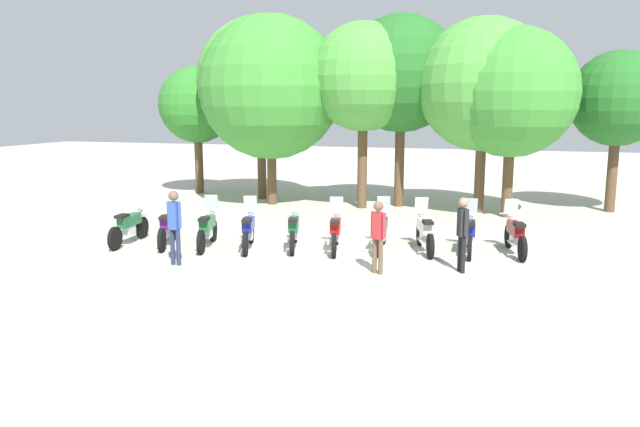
% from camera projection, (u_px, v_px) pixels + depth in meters
% --- Properties ---
extents(ground_plane, '(80.00, 80.00, 0.00)m').
position_uv_depth(ground_plane, '(315.00, 249.00, 16.73)').
color(ground_plane, '#BCB7A8').
extents(motorcycle_0, '(0.62, 2.19, 0.99)m').
position_uv_depth(motorcycle_0, '(129.00, 226.00, 17.32)').
color(motorcycle_0, black).
rests_on(motorcycle_0, ground_plane).
extents(motorcycle_1, '(0.86, 2.12, 1.37)m').
position_uv_depth(motorcycle_1, '(168.00, 227.00, 17.15)').
color(motorcycle_1, black).
rests_on(motorcycle_1, ground_plane).
extents(motorcycle_2, '(0.78, 2.14, 1.37)m').
position_uv_depth(motorcycle_2, '(207.00, 229.00, 16.91)').
color(motorcycle_2, black).
rests_on(motorcycle_2, ground_plane).
extents(motorcycle_3, '(0.85, 2.12, 1.37)m').
position_uv_depth(motorcycle_3, '(248.00, 230.00, 16.72)').
color(motorcycle_3, black).
rests_on(motorcycle_3, ground_plane).
extents(motorcycle_4, '(0.82, 2.13, 0.99)m').
position_uv_depth(motorcycle_4, '(294.00, 230.00, 16.78)').
color(motorcycle_4, black).
rests_on(motorcycle_4, ground_plane).
extents(motorcycle_5, '(0.73, 2.16, 1.37)m').
position_uv_depth(motorcycle_5, '(335.00, 231.00, 16.54)').
color(motorcycle_5, black).
rests_on(motorcycle_5, ground_plane).
extents(motorcycle_6, '(0.62, 2.19, 1.37)m').
position_uv_depth(motorcycle_6, '(381.00, 231.00, 16.62)').
color(motorcycle_6, black).
rests_on(motorcycle_6, ground_plane).
extents(motorcycle_7, '(0.86, 2.12, 1.37)m').
position_uv_depth(motorcycle_7, '(425.00, 232.00, 16.46)').
color(motorcycle_7, black).
rests_on(motorcycle_7, ground_plane).
extents(motorcycle_8, '(0.62, 2.19, 1.37)m').
position_uv_depth(motorcycle_8, '(470.00, 234.00, 16.26)').
color(motorcycle_8, black).
rests_on(motorcycle_8, ground_plane).
extents(motorcycle_9, '(0.72, 2.16, 1.37)m').
position_uv_depth(motorcycle_9, '(515.00, 234.00, 16.15)').
color(motorcycle_9, black).
rests_on(motorcycle_9, ground_plane).
extents(person_0, '(0.41, 0.27, 1.83)m').
position_uv_depth(person_0, '(174.00, 221.00, 14.93)').
color(person_0, '#232D4C').
rests_on(person_0, ground_plane).
extents(person_1, '(0.31, 0.39, 1.76)m').
position_uv_depth(person_1, '(463.00, 228.00, 14.28)').
color(person_1, black).
rests_on(person_1, ground_plane).
extents(person_2, '(0.40, 0.29, 1.69)m').
position_uv_depth(person_2, '(378.00, 232.00, 14.17)').
color(person_2, brown).
rests_on(person_2, ground_plane).
extents(tree_0, '(3.29, 3.29, 5.51)m').
position_uv_depth(tree_0, '(197.00, 105.00, 26.75)').
color(tree_0, brown).
rests_on(tree_0, ground_plane).
extents(tree_1, '(5.11, 5.11, 7.37)m').
position_uv_depth(tree_1, '(260.00, 81.00, 24.96)').
color(tree_1, brown).
rests_on(tree_1, ground_plane).
extents(tree_2, '(5.48, 5.48, 7.24)m').
position_uv_depth(tree_2, '(271.00, 88.00, 23.60)').
color(tree_2, brown).
rests_on(tree_2, ground_plane).
extents(tree_3, '(3.98, 3.98, 6.85)m').
position_uv_depth(tree_3, '(363.00, 77.00, 22.65)').
color(tree_3, brown).
rests_on(tree_3, ground_plane).
extents(tree_4, '(4.36, 4.36, 7.17)m').
position_uv_depth(tree_4, '(401.00, 74.00, 23.02)').
color(tree_4, brown).
rests_on(tree_4, ground_plane).
extents(tree_5, '(4.64, 4.64, 6.86)m').
position_uv_depth(tree_5, '(484.00, 85.00, 21.51)').
color(tree_5, brown).
rests_on(tree_5, ground_plane).
extents(tree_6, '(4.41, 4.41, 6.47)m').
position_uv_depth(tree_6, '(512.00, 93.00, 20.89)').
color(tree_6, brown).
rests_on(tree_6, ground_plane).
extents(tree_7, '(3.38, 3.38, 5.76)m').
position_uv_depth(tree_7, '(618.00, 99.00, 21.94)').
color(tree_7, brown).
rests_on(tree_7, ground_plane).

